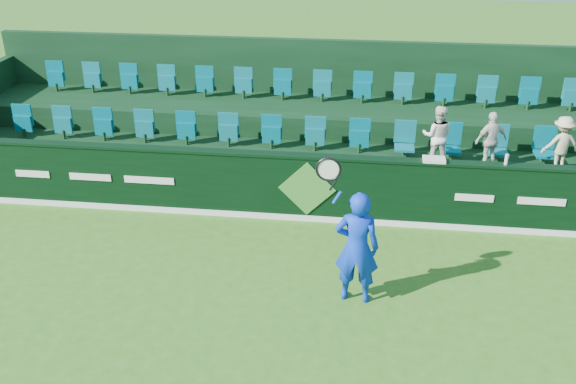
# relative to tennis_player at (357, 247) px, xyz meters

# --- Properties ---
(ground) EXTENTS (60.00, 60.00, 0.00)m
(ground) POSITION_rel_tennis_player_xyz_m (-0.99, -1.45, -0.95)
(ground) COLOR #326818
(ground) RESTS_ON ground
(sponsor_hoarding) EXTENTS (16.00, 0.25, 1.35)m
(sponsor_hoarding) POSITION_rel_tennis_player_xyz_m (-0.99, 2.55, -0.28)
(sponsor_hoarding) COLOR black
(sponsor_hoarding) RESTS_ON ground
(stand_tier_front) EXTENTS (16.00, 2.00, 0.80)m
(stand_tier_front) POSITION_rel_tennis_player_xyz_m (-0.99, 3.65, -0.55)
(stand_tier_front) COLOR black
(stand_tier_front) RESTS_ON ground
(stand_tier_back) EXTENTS (16.00, 1.80, 1.30)m
(stand_tier_back) POSITION_rel_tennis_player_xyz_m (-0.99, 5.55, -0.30)
(stand_tier_back) COLOR black
(stand_tier_back) RESTS_ON ground
(stand_rear) EXTENTS (16.00, 4.10, 2.60)m
(stand_rear) POSITION_rel_tennis_player_xyz_m (-0.99, 5.99, 0.27)
(stand_rear) COLOR black
(stand_rear) RESTS_ON ground
(seat_row_front) EXTENTS (13.50, 0.50, 0.60)m
(seat_row_front) POSITION_rel_tennis_player_xyz_m (-0.99, 4.05, 0.15)
(seat_row_front) COLOR #015D6D
(seat_row_front) RESTS_ON stand_tier_front
(seat_row_back) EXTENTS (13.50, 0.50, 0.60)m
(seat_row_back) POSITION_rel_tennis_player_xyz_m (-0.99, 5.85, 0.65)
(seat_row_back) COLOR #015D6D
(seat_row_back) RESTS_ON stand_tier_back
(tennis_player) EXTENTS (1.08, 0.49, 2.52)m
(tennis_player) POSITION_rel_tennis_player_xyz_m (0.00, 0.00, 0.00)
(tennis_player) COLOR #0B32C6
(tennis_player) RESTS_ON ground
(spectator_left) EXTENTS (0.65, 0.54, 1.24)m
(spectator_left) POSITION_rel_tennis_player_xyz_m (1.46, 3.67, 0.47)
(spectator_left) COLOR white
(spectator_left) RESTS_ON stand_tier_front
(spectator_middle) EXTENTS (0.73, 0.53, 1.16)m
(spectator_middle) POSITION_rel_tennis_player_xyz_m (2.50, 3.67, 0.43)
(spectator_middle) COLOR silver
(spectator_middle) RESTS_ON stand_tier_front
(spectator_right) EXTENTS (0.77, 0.51, 1.12)m
(spectator_right) POSITION_rel_tennis_player_xyz_m (3.84, 3.67, 0.41)
(spectator_right) COLOR beige
(spectator_right) RESTS_ON stand_tier_front
(towel) EXTENTS (0.41, 0.26, 0.06)m
(towel) POSITION_rel_tennis_player_xyz_m (1.32, 2.55, 0.43)
(towel) COLOR silver
(towel) RESTS_ON sponsor_hoarding
(drinks_bottle) EXTENTS (0.06, 0.06, 0.20)m
(drinks_bottle) POSITION_rel_tennis_player_xyz_m (2.59, 2.55, 0.50)
(drinks_bottle) COLOR silver
(drinks_bottle) RESTS_ON sponsor_hoarding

